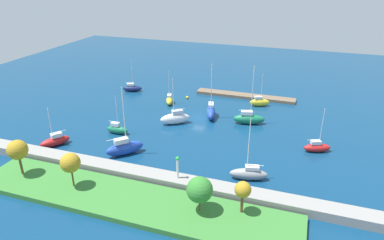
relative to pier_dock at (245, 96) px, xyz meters
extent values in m
plane|color=navy|center=(7.27, 16.84, -0.37)|extent=(160.00, 160.00, 0.00)
cube|color=brown|center=(0.00, 0.00, 0.00)|extent=(25.69, 3.06, 0.74)
cube|color=gray|center=(7.27, 43.02, 0.37)|extent=(70.77, 2.91, 1.47)
cube|color=#387A33|center=(7.27, 49.43, 0.04)|extent=(49.11, 8.98, 0.82)
cylinder|color=silver|center=(2.23, 43.02, 2.70)|extent=(0.36, 0.36, 3.20)
sphere|color=green|center=(2.23, 43.02, 4.55)|extent=(0.56, 0.56, 0.56)
cylinder|color=brown|center=(-8.63, 47.06, 1.94)|extent=(0.39, 0.39, 2.97)
sphere|color=#AD841E|center=(-8.63, 47.06, 4.10)|extent=(2.25, 2.25, 2.25)
cylinder|color=brown|center=(16.80, 49.33, 2.04)|extent=(0.26, 0.26, 3.17)
sphere|color=#AD841E|center=(16.80, 49.33, 4.52)|extent=(2.99, 2.99, 2.99)
cylinder|color=brown|center=(-3.10, 48.58, 1.59)|extent=(0.24, 0.24, 2.28)
sphere|color=#337F2D|center=(-3.10, 48.58, 3.81)|extent=(3.60, 3.60, 3.60)
cylinder|color=brown|center=(26.70, 49.16, 2.17)|extent=(0.38, 0.38, 3.44)
sphere|color=#AD841E|center=(26.70, 49.16, 4.85)|extent=(3.19, 3.19, 3.19)
ellipsoid|color=yellow|center=(16.95, 10.65, 0.48)|extent=(3.13, 4.85, 1.70)
cube|color=silver|center=(17.09, 10.31, 1.62)|extent=(1.49, 1.88, 0.57)
cylinder|color=silver|center=(16.87, 10.87, 4.76)|extent=(0.11, 0.11, 6.86)
cylinder|color=silver|center=(17.27, 9.83, 2.05)|extent=(0.88, 2.10, 0.09)
ellipsoid|color=red|center=(-18.20, 24.40, 0.42)|extent=(5.26, 3.38, 1.57)
cube|color=silver|center=(-17.83, 24.54, 1.54)|extent=(2.04, 1.60, 0.67)
cylinder|color=silver|center=(-18.43, 24.31, 4.71)|extent=(0.12, 0.12, 7.01)
cylinder|color=silver|center=(-17.37, 24.72, 2.03)|extent=(2.16, 0.90, 0.10)
ellipsoid|color=#19724C|center=(20.62, 29.75, 0.47)|extent=(4.76, 1.70, 1.67)
cube|color=silver|center=(21.00, 29.75, 1.67)|extent=(1.72, 1.00, 0.75)
cylinder|color=silver|center=(20.38, 29.74, 4.66)|extent=(0.11, 0.11, 6.73)
cylinder|color=silver|center=(21.43, 29.76, 2.20)|extent=(2.10, 0.13, 0.09)
ellipsoid|color=#2347B2|center=(14.91, 36.90, 0.85)|extent=(6.21, 6.40, 2.44)
cube|color=silver|center=(15.29, 37.30, 2.52)|extent=(2.58, 2.63, 0.91)
cylinder|color=silver|center=(14.67, 36.64, 7.27)|extent=(0.17, 0.17, 10.41)
cylinder|color=silver|center=(15.86, 37.90, 3.12)|extent=(2.48, 2.61, 0.13)
ellipsoid|color=white|center=(11.19, 21.40, 0.84)|extent=(6.49, 5.35, 2.41)
cube|color=silver|center=(10.77, 21.11, 2.41)|extent=(2.61, 2.32, 0.73)
cylinder|color=silver|center=(11.46, 21.59, 6.00)|extent=(0.16, 0.16, 7.91)
cylinder|color=silver|center=(10.46, 20.89, 2.93)|extent=(2.08, 1.49, 0.12)
ellipsoid|color=#141E4C|center=(30.13, 5.32, 0.43)|extent=(5.52, 3.40, 1.59)
cube|color=silver|center=(30.53, 5.45, 1.57)|extent=(2.13, 1.64, 0.69)
cylinder|color=silver|center=(29.89, 5.24, 4.85)|extent=(0.12, 0.12, 7.26)
cylinder|color=silver|center=(30.81, 5.55, 2.06)|extent=(1.88, 0.72, 0.10)
ellipsoid|color=gray|center=(-7.88, 37.62, 0.58)|extent=(6.36, 3.14, 1.89)
cube|color=silver|center=(-8.35, 37.51, 1.82)|extent=(2.39, 1.56, 0.59)
cylinder|color=silver|center=(-7.58, 37.68, 5.90)|extent=(0.15, 0.15, 8.75)
cylinder|color=silver|center=(-8.84, 37.40, 2.26)|extent=(2.55, 0.69, 0.12)
ellipsoid|color=yellow|center=(-4.56, 4.97, 0.57)|extent=(5.10, 3.15, 1.88)
cube|color=silver|center=(-4.19, 5.10, 1.83)|extent=(1.97, 1.50, 0.65)
cylinder|color=silver|center=(-4.79, 4.89, 4.68)|extent=(0.12, 0.12, 6.36)
cylinder|color=silver|center=(-3.91, 5.20, 2.30)|extent=(1.78, 0.72, 0.09)
ellipsoid|color=red|center=(29.23, 38.22, 0.49)|extent=(4.70, 5.66, 1.72)
cube|color=silver|center=(28.98, 37.85, 1.74)|extent=(2.07, 2.29, 0.77)
cylinder|color=silver|center=(29.39, 38.45, 4.42)|extent=(0.13, 0.13, 6.13)
cylinder|color=silver|center=(28.64, 37.35, 2.27)|extent=(1.59, 2.26, 0.11)
ellipsoid|color=#19724C|center=(-3.97, 16.19, 0.72)|extent=(7.08, 3.68, 2.17)
cube|color=silver|center=(-3.44, 16.32, 2.20)|extent=(2.67, 1.82, 0.80)
cylinder|color=silver|center=(-4.30, 16.11, 7.17)|extent=(0.16, 0.16, 10.74)
cylinder|color=silver|center=(-3.05, 16.42, 2.75)|extent=(2.53, 0.74, 0.13)
ellipsoid|color=#2347B2|center=(4.82, 15.54, 0.90)|extent=(3.61, 6.81, 2.53)
cube|color=silver|center=(4.96, 15.03, 2.50)|extent=(1.73, 2.58, 0.67)
cylinder|color=silver|center=(4.72, 15.85, 7.12)|extent=(0.16, 0.16, 9.93)
cylinder|color=silver|center=(5.10, 14.57, 2.98)|extent=(0.86, 2.61, 0.13)
sphere|color=yellow|center=(13.92, 5.95, 0.00)|extent=(0.73, 0.73, 0.73)
camera|label=1|loc=(-14.67, 85.43, 31.25)|focal=32.52mm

